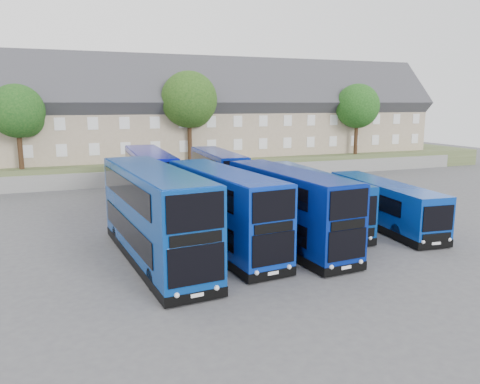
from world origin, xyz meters
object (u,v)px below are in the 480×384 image
object	(u,v)px
coach_east_a	(307,198)
tree_east	(358,108)
tree_mid	(190,102)
tree_far	(365,105)
dd_front_mid	(223,211)
tree_west	(19,113)
dd_front_left	(155,217)

from	to	relation	value
coach_east_a	tree_east	bearing A→B (deg)	51.18
tree_mid	coach_east_a	bearing A→B (deg)	-82.71
tree_mid	tree_far	distance (m)	26.80
dd_front_mid	tree_mid	bearing A→B (deg)	73.47
tree_mid	tree_east	distance (m)	20.02
coach_east_a	tree_west	distance (m)	27.64
tree_east	coach_east_a	bearing A→B (deg)	-131.42
dd_front_mid	tree_mid	world-z (taller)	tree_mid
tree_far	tree_east	bearing A→B (deg)	-130.60
dd_front_mid	tree_east	world-z (taller)	tree_east
tree_mid	tree_far	size ratio (longest dim) A/B	1.06
dd_front_mid	tree_east	distance (m)	34.22
coach_east_a	tree_east	size ratio (longest dim) A/B	1.54
tree_far	dd_front_left	bearing A→B (deg)	-138.08
tree_east	tree_far	xyz separation A→B (m)	(6.00, 7.00, 0.34)
dd_front_mid	tree_east	xyz separation A→B (m)	(24.56, 23.23, 5.25)
dd_front_left	tree_mid	distance (m)	26.47
tree_west	tree_far	xyz separation A→B (m)	(42.00, 7.00, 0.68)
tree_mid	tree_east	size ratio (longest dim) A/B	1.12
dd_front_left	tree_west	xyz separation A→B (m)	(-7.56, 23.93, 4.73)
dd_front_mid	tree_mid	size ratio (longest dim) A/B	1.21
dd_front_mid	tree_far	distance (m)	43.35
coach_east_a	tree_far	world-z (taller)	tree_far
dd_front_left	dd_front_mid	bearing A→B (deg)	5.07
dd_front_mid	tree_far	world-z (taller)	tree_far
coach_east_a	tree_east	xyz separation A→B (m)	(17.41, 19.73, 5.72)
coach_east_a	tree_west	xyz separation A→B (m)	(-18.59, 19.73, 5.38)
tree_west	tree_east	bearing A→B (deg)	0.00
dd_front_left	tree_far	size ratio (longest dim) A/B	1.39
dd_front_mid	tree_west	distance (m)	26.36
dd_front_left	tree_east	xyz separation A→B (m)	(28.44, 23.93, 5.07)
dd_front_left	tree_west	world-z (taller)	tree_west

